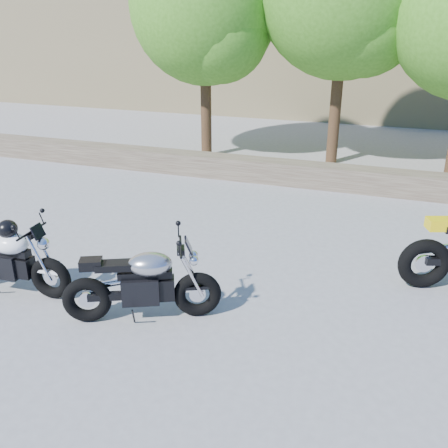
{
  "coord_description": "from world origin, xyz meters",
  "views": [
    {
      "loc": [
        2.39,
        -5.16,
        3.43
      ],
      "look_at": [
        0.2,
        1.0,
        0.75
      ],
      "focal_mm": 40.0,
      "sensor_mm": 36.0,
      "label": 1
    }
  ],
  "objects": [
    {
      "name": "stone_wall",
      "position": [
        0.0,
        5.5,
        0.25
      ],
      "size": [
        22.0,
        0.55,
        0.5
      ],
      "primitive_type": "cube",
      "color": "brown",
      "rests_on": "ground"
    },
    {
      "name": "ground",
      "position": [
        0.0,
        0.0,
        0.0
      ],
      "size": [
        90.0,
        90.0,
        0.0
      ],
      "primitive_type": "plane",
      "color": "gray",
      "rests_on": "ground"
    },
    {
      "name": "white_bike",
      "position": [
        -2.36,
        -0.52,
        0.52
      ],
      "size": [
        1.9,
        0.6,
        1.05
      ],
      "rotation": [
        0.0,
        0.0,
        0.07
      ],
      "color": "black",
      "rests_on": "ground"
    },
    {
      "name": "silver_bike",
      "position": [
        -0.31,
        -0.5,
        0.47
      ],
      "size": [
        1.81,
        0.97,
        0.97
      ],
      "rotation": [
        0.0,
        0.0,
        0.44
      ],
      "color": "black",
      "rests_on": "ground"
    },
    {
      "name": "tree_decid_left",
      "position": [
        -2.39,
        7.14,
        3.63
      ],
      "size": [
        3.67,
        3.67,
        5.62
      ],
      "color": "#382314",
      "rests_on": "ground"
    }
  ]
}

